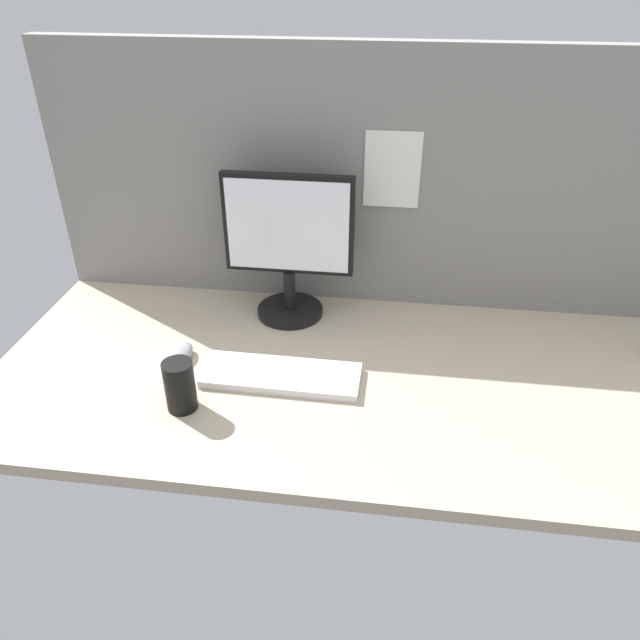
% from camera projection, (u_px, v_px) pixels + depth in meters
% --- Properties ---
extents(ground_plane, '(1.80, 0.80, 0.03)m').
position_uv_depth(ground_plane, '(365.00, 377.00, 1.47)').
color(ground_plane, tan).
extents(cubicle_wall_back, '(1.80, 0.06, 0.69)m').
position_uv_depth(cubicle_wall_back, '(380.00, 182.00, 1.60)').
color(cubicle_wall_back, gray).
rests_on(cubicle_wall_back, ground_plane).
extents(monitor, '(0.34, 0.18, 0.39)m').
position_uv_depth(monitor, '(289.00, 243.00, 1.59)').
color(monitor, black).
rests_on(monitor, ground_plane).
extents(keyboard, '(0.37, 0.13, 0.02)m').
position_uv_depth(keyboard, '(281.00, 375.00, 1.43)').
color(keyboard, silver).
rests_on(keyboard, ground_plane).
extents(mouse, '(0.07, 0.10, 0.03)m').
position_uv_depth(mouse, '(180.00, 354.00, 1.50)').
color(mouse, '#99999E').
rests_on(mouse, ground_plane).
extents(mug_black_travel, '(0.07, 0.07, 0.12)m').
position_uv_depth(mug_black_travel, '(180.00, 386.00, 1.32)').
color(mug_black_travel, black).
rests_on(mug_black_travel, ground_plane).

